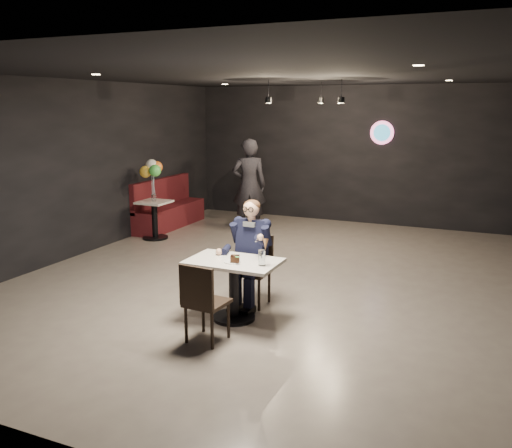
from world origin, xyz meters
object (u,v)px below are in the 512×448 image
at_px(seated_man, 252,252).
at_px(passerby, 249,185).
at_px(booth_bench, 169,203).
at_px(balloon_vase, 154,198).
at_px(chair_far, 252,271).
at_px(side_table, 155,221).
at_px(chair_near, 207,301).
at_px(sundae_glass, 262,258).
at_px(main_table, 234,290).

bearing_deg(seated_man, passerby, 114.99).
xyz_separation_m(booth_bench, balloon_vase, (0.30, -1.00, 0.30)).
distance_m(seated_man, passerby, 4.30).
height_order(chair_far, side_table, chair_far).
xyz_separation_m(balloon_vase, passerby, (1.41, 1.37, 0.14)).
distance_m(chair_near, balloon_vase, 4.95).
relative_size(sundae_glass, side_table, 0.26).
height_order(chair_far, seated_man, seated_man).
xyz_separation_m(sundae_glass, balloon_vase, (-3.62, 3.13, -0.02)).
distance_m(chair_near, sundae_glass, 0.82).
xyz_separation_m(seated_man, balloon_vase, (-3.23, 2.52, 0.10)).
bearing_deg(chair_near, side_table, 135.17).
bearing_deg(side_table, passerby, 44.07).
height_order(balloon_vase, passerby, passerby).
distance_m(side_table, passerby, 2.06).
xyz_separation_m(chair_far, chair_near, (0.00, -1.22, 0.00)).
distance_m(main_table, balloon_vase, 4.48).
bearing_deg(chair_near, chair_far, 94.41).
distance_m(main_table, side_table, 4.46).
relative_size(chair_far, booth_bench, 0.44).
bearing_deg(seated_man, sundae_glass, -56.94).
distance_m(chair_far, side_table, 4.10).
relative_size(booth_bench, balloon_vase, 15.10).
bearing_deg(chair_far, booth_bench, 135.03).
height_order(chair_far, booth_bench, booth_bench).
relative_size(main_table, sundae_glass, 6.02).
distance_m(booth_bench, balloon_vase, 1.09).
relative_size(seated_man, sundae_glass, 7.88).
bearing_deg(chair_near, passerby, 113.95).
bearing_deg(seated_man, balloon_vase, 141.97).
distance_m(booth_bench, passerby, 1.81).
height_order(sundae_glass, booth_bench, booth_bench).
bearing_deg(chair_near, booth_bench, 131.04).
bearing_deg(main_table, passerby, 112.21).
height_order(seated_man, side_table, seated_man).
relative_size(chair_near, passerby, 0.48).
height_order(booth_bench, side_table, booth_bench).
bearing_deg(booth_bench, passerby, 12.12).
bearing_deg(booth_bench, sundae_glass, -46.48).
bearing_deg(side_table, balloon_vase, 0.00).
bearing_deg(main_table, sundae_glass, -7.92).
xyz_separation_m(chair_near, seated_man, (0.00, 1.22, 0.26)).
bearing_deg(booth_bench, balloon_vase, -73.30).
xyz_separation_m(sundae_glass, side_table, (-3.62, 3.13, -0.49)).
xyz_separation_m(main_table, chair_near, (0.00, -0.67, 0.09)).
bearing_deg(chair_near, sundae_glass, 61.81).
height_order(chair_far, chair_near, same).
xyz_separation_m(main_table, balloon_vase, (-3.23, 3.07, 0.44)).
relative_size(chair_far, side_table, 1.29).
bearing_deg(chair_far, side_table, 141.97).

